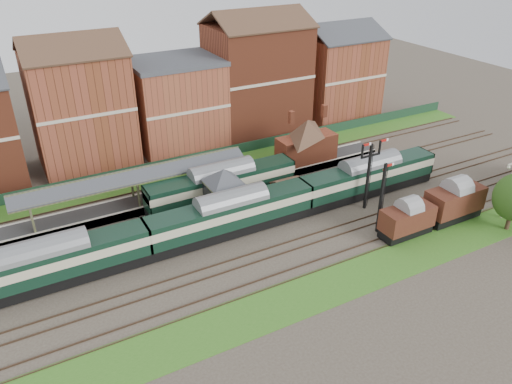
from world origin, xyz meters
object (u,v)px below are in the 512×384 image
dmu_train (232,214)px  goods_van_a (407,219)px  semaphore_bracket (369,172)px  platform_railcar (222,184)px  signal_box (224,192)px

dmu_train → goods_van_a: (15.76, -9.00, -0.46)m
goods_van_a → semaphore_bracket: bearing=90.1°
platform_railcar → dmu_train: bearing=-106.6°
signal_box → dmu_train: signal_box is taller
platform_railcar → semaphore_bracket: bearing=-33.1°
goods_van_a → dmu_train: bearing=150.3°
dmu_train → semaphore_bracket: bearing=-9.0°
dmu_train → goods_van_a: size_ratio=9.49×
signal_box → platform_railcar: signal_box is taller
semaphore_bracket → signal_box: bearing=159.1°
semaphore_bracket → goods_van_a: bearing=-89.9°
signal_box → semaphore_bracket: (15.04, -5.75, 1.44)m
signal_box → dmu_train: bearing=-102.2°
dmu_train → platform_railcar: (1.94, 6.50, -0.01)m
semaphore_bracket → goods_van_a: 7.02m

